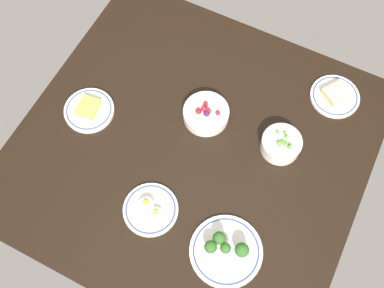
% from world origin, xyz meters
% --- Properties ---
extents(dining_table, '(1.15, 1.12, 0.04)m').
position_xyz_m(dining_table, '(0.00, 0.00, 0.02)').
color(dining_table, black).
rests_on(dining_table, ground).
extents(bowl_peas, '(0.14, 0.14, 0.07)m').
position_xyz_m(bowl_peas, '(-0.27, -0.13, 0.07)').
color(bowl_peas, white).
rests_on(bowl_peas, dining_table).
extents(plate_eggs, '(0.18, 0.18, 0.05)m').
position_xyz_m(plate_eggs, '(0.02, 0.26, 0.05)').
color(plate_eggs, white).
rests_on(plate_eggs, dining_table).
extents(plate_cheese, '(0.18, 0.18, 0.04)m').
position_xyz_m(plate_cheese, '(0.38, 0.04, 0.05)').
color(plate_cheese, white).
rests_on(plate_cheese, dining_table).
extents(plate_sandwich, '(0.18, 0.18, 0.04)m').
position_xyz_m(plate_sandwich, '(-0.37, -0.40, 0.05)').
color(plate_sandwich, white).
rests_on(plate_sandwich, dining_table).
extents(plate_broccoli, '(0.23, 0.23, 0.07)m').
position_xyz_m(plate_broccoli, '(-0.25, 0.27, 0.06)').
color(plate_broccoli, white).
rests_on(plate_broccoli, dining_table).
extents(bowl_berries, '(0.16, 0.16, 0.06)m').
position_xyz_m(bowl_berries, '(0.01, -0.12, 0.07)').
color(bowl_berries, white).
rests_on(bowl_berries, dining_table).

